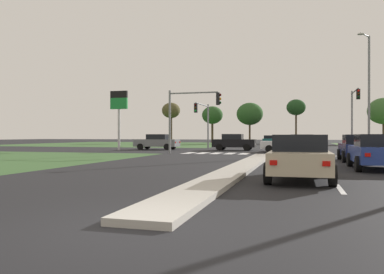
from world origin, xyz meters
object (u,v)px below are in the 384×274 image
object	(u,v)px
car_grey_fifth	(157,142)
car_red_sixth	(301,143)
treeline_near	(171,111)
treeline_second	(212,115)
car_navy_seventh	(359,148)
car_blue_second	(377,151)
treeline_third	(250,114)
fuel_price_totem	(119,107)
treeline_fourth	(296,108)
treeline_fifth	(384,111)
traffic_signal_near_left	(189,110)
car_beige_near	(299,157)
car_teal_eighth	(269,140)
street_lamp_second	(368,88)
traffic_signal_far_right	(354,108)
traffic_signal_far_left	(203,116)
car_white_fourth	(286,144)
car_black_third	(234,142)

from	to	relation	value
car_grey_fifth	car_red_sixth	distance (m)	14.25
treeline_near	treeline_second	world-z (taller)	treeline_near
car_navy_seventh	treeline_second	world-z (taller)	treeline_second
car_blue_second	treeline_third	distance (m)	53.22
fuel_price_totem	treeline_fourth	bearing A→B (deg)	65.85
car_grey_fifth	treeline_fifth	size ratio (longest dim) A/B	0.56
car_blue_second	treeline_third	world-z (taller)	treeline_third
fuel_price_totem	treeline_third	size ratio (longest dim) A/B	0.79
traffic_signal_near_left	car_beige_near	bearing A→B (deg)	-62.24
car_red_sixth	car_teal_eighth	bearing A→B (deg)	10.50
fuel_price_totem	treeline_third	world-z (taller)	treeline_third
car_blue_second	street_lamp_second	bearing A→B (deg)	82.03
traffic_signal_far_right	treeline_fifth	xyz separation A→B (m)	(8.92, 32.33, 1.57)
street_lamp_second	traffic_signal_near_left	bearing A→B (deg)	-151.65
car_beige_near	car_blue_second	bearing A→B (deg)	56.94
treeline_near	treeline_fourth	distance (m)	23.30
car_red_sixth	treeline_fifth	distance (m)	38.68
traffic_signal_far_right	treeline_near	size ratio (longest dim) A/B	0.78
traffic_signal_far_right	treeline_fifth	world-z (taller)	treeline_fifth
car_blue_second	traffic_signal_far_left	size ratio (longest dim) A/B	0.77
traffic_signal_far_left	treeline_second	bearing A→B (deg)	101.16
treeline_second	street_lamp_second	bearing A→B (deg)	-58.39
treeline_fourth	street_lamp_second	bearing A→B (deg)	-79.50
fuel_price_totem	traffic_signal_near_left	bearing A→B (deg)	-31.82
car_blue_second	traffic_signal_near_left	bearing A→B (deg)	136.29
car_red_sixth	treeline_second	distance (m)	39.83
car_navy_seventh	street_lamp_second	distance (m)	14.46
car_grey_fifth	traffic_signal_near_left	xyz separation A→B (m)	(5.72, -7.81, 2.69)
car_beige_near	treeline_third	distance (m)	57.41
traffic_signal_near_left	car_white_fourth	bearing A→B (deg)	35.01
car_beige_near	treeline_second	bearing A→B (deg)	105.41
car_white_fourth	treeline_near	distance (m)	42.22
traffic_signal_far_left	treeline_second	xyz separation A→B (m)	(-6.52, 33.05, 1.90)
car_blue_second	treeline_near	bearing A→B (deg)	117.75
traffic_signal_far_left	treeline_fourth	world-z (taller)	treeline_fourth
treeline_second	treeline_fourth	bearing A→B (deg)	-5.00
car_black_third	treeline_fifth	distance (m)	41.45
car_white_fourth	treeline_fourth	xyz separation A→B (m)	(0.49, 37.57, 5.76)
car_red_sixth	fuel_price_totem	xyz separation A→B (m)	(-17.42, -2.66, 3.51)
car_blue_second	fuel_price_totem	size ratio (longest dim) A/B	0.73
car_black_third	treeline_third	size ratio (longest dim) A/B	0.56
car_grey_fifth	street_lamp_second	xyz separation A→B (m)	(19.97, -0.12, 4.88)
treeline_second	treeline_third	world-z (taller)	treeline_third
car_teal_eighth	treeline_fifth	xyz separation A→B (m)	(18.95, 8.88, 4.94)
traffic_signal_near_left	traffic_signal_far_left	size ratio (longest dim) A/B	0.90
car_black_third	traffic_signal_near_left	world-z (taller)	traffic_signal_near_left
traffic_signal_far_left	treeline_fourth	distance (m)	33.15
traffic_signal_far_left	treeline_fifth	distance (m)	40.85
car_black_third	treeline_fourth	size ratio (longest dim) A/B	0.52
treeline_near	treeline_fifth	xyz separation A→B (m)	(37.92, 3.62, -0.47)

